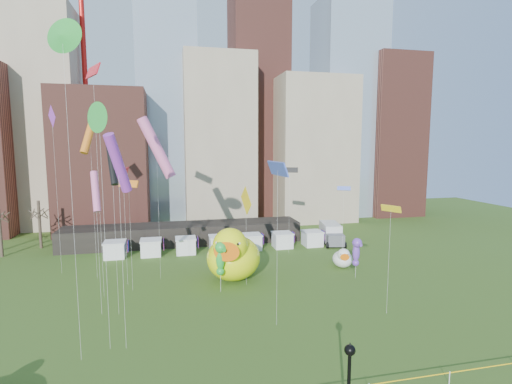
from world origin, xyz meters
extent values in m
cube|color=gray|center=(-30.00, 62.00, 21.00)|extent=(14.00, 12.00, 42.00)
cube|color=brown|center=(-18.00, 56.00, 13.00)|extent=(16.00, 14.00, 26.00)
cube|color=#8C9EB2|center=(-6.00, 64.00, 27.50)|extent=(12.00, 12.00, 55.00)
cube|color=gray|center=(4.00, 60.00, 17.00)|extent=(14.00, 14.00, 34.00)
cube|color=brown|center=(14.00, 66.00, 34.00)|extent=(12.00, 12.00, 68.00)
cube|color=gray|center=(24.00, 58.00, 15.00)|extent=(16.00, 14.00, 30.00)
cube|color=#8C9EB2|center=(34.00, 62.00, 24.00)|extent=(14.00, 12.00, 48.00)
cube|color=brown|center=(44.00, 60.00, 18.00)|extent=(12.00, 12.00, 36.00)
cylinder|color=red|center=(-22.00, 64.00, 38.00)|extent=(1.00, 1.00, 76.00)
cylinder|color=red|center=(30.00, 64.00, 38.00)|extent=(1.00, 1.00, 76.00)
cube|color=black|center=(-4.00, 42.00, 1.60)|extent=(38.00, 6.00, 3.20)
cube|color=white|center=(-14.00, 36.00, 1.10)|extent=(2.80, 2.80, 2.20)
cube|color=red|center=(-12.20, 36.00, 1.60)|extent=(0.08, 1.40, 1.60)
cube|color=white|center=(-9.00, 36.00, 1.10)|extent=(2.80, 2.80, 2.20)
cube|color=red|center=(-7.20, 36.00, 1.60)|extent=(0.08, 1.40, 1.60)
cube|color=white|center=(-4.00, 36.00, 1.10)|extent=(2.80, 2.80, 2.20)
cube|color=red|center=(-2.20, 36.00, 1.60)|extent=(0.08, 1.40, 1.60)
cube|color=white|center=(1.00, 36.00, 1.10)|extent=(2.80, 2.80, 2.20)
cube|color=red|center=(2.80, 36.00, 1.60)|extent=(0.08, 1.40, 1.60)
cube|color=white|center=(6.00, 36.00, 1.10)|extent=(2.80, 2.80, 2.20)
cube|color=red|center=(7.80, 36.00, 1.60)|extent=(0.08, 1.40, 1.60)
cube|color=white|center=(11.00, 36.00, 1.10)|extent=(2.80, 2.80, 2.20)
cube|color=red|center=(12.80, 36.00, 1.60)|extent=(0.08, 1.40, 1.60)
cube|color=white|center=(16.00, 36.00, 1.10)|extent=(2.80, 2.80, 2.20)
cube|color=red|center=(17.80, 36.00, 1.60)|extent=(0.08, 1.40, 1.60)
cylinder|color=#382B21|center=(-30.00, 40.00, 4.00)|extent=(0.44, 0.44, 8.00)
cylinder|color=#382B21|center=(-26.00, 44.00, 3.75)|extent=(0.44, 0.44, 7.50)
cylinder|color=white|center=(12.00, 0.00, 0.45)|extent=(0.06, 0.06, 0.90)
ellipsoid|color=#F1FF0D|center=(1.15, 23.57, 2.64)|extent=(8.47, 9.16, 5.27)
ellipsoid|color=#F1FF0D|center=(2.10, 26.32, 2.50)|extent=(2.10, 1.85, 2.14)
sphere|color=#F1FF0D|center=(0.38, 21.34, 4.76)|extent=(5.04, 5.04, 3.97)
cone|color=orange|center=(-0.16, 19.74, 4.63)|extent=(2.64, 2.40, 2.18)
sphere|color=white|center=(-1.00, 20.66, 5.29)|extent=(0.71, 0.71, 0.71)
sphere|color=white|center=(1.06, 19.95, 5.29)|extent=(0.71, 0.71, 0.71)
sphere|color=black|center=(-1.11, 20.34, 5.29)|extent=(0.36, 0.36, 0.36)
sphere|color=black|center=(0.95, 19.63, 5.29)|extent=(0.36, 0.36, 0.36)
ellipsoid|color=white|center=(15.93, 24.83, 1.08)|extent=(3.39, 3.69, 2.15)
ellipsoid|color=white|center=(16.29, 25.97, 1.02)|extent=(0.85, 0.74, 0.87)
sphere|color=white|center=(15.65, 23.91, 1.94)|extent=(2.03, 2.03, 1.62)
cone|color=orange|center=(15.45, 23.25, 1.89)|extent=(1.07, 0.96, 0.89)
sphere|color=white|center=(15.09, 23.61, 2.16)|extent=(0.29, 0.29, 0.29)
sphere|color=white|center=(15.94, 23.35, 2.16)|extent=(0.29, 0.29, 0.29)
sphere|color=black|center=(15.05, 23.48, 2.16)|extent=(0.15, 0.15, 0.15)
sphere|color=black|center=(15.90, 23.22, 2.16)|extent=(0.15, 0.15, 0.15)
cylinder|color=silver|center=(-0.93, 19.82, 1.86)|extent=(0.03, 0.03, 3.71)
ellipsoid|color=green|center=(-0.93, 19.82, 3.71)|extent=(1.14, 1.02, 2.45)
sphere|color=green|center=(-0.93, 19.67, 5.03)|extent=(1.55, 1.55, 1.25)
cone|color=green|center=(-0.93, 19.10, 4.97)|extent=(0.63, 0.87, 0.44)
sphere|color=green|center=(-0.93, 19.87, 2.31)|extent=(0.88, 0.88, 0.88)
cylinder|color=silver|center=(15.66, 20.62, 1.59)|extent=(0.03, 0.03, 3.17)
ellipsoid|color=purple|center=(15.66, 20.62, 3.17)|extent=(0.93, 0.77, 2.27)
sphere|color=purple|center=(15.66, 20.47, 4.39)|extent=(1.21, 1.21, 1.16)
cone|color=purple|center=(15.66, 19.95, 4.33)|extent=(0.44, 0.74, 0.41)
sphere|color=purple|center=(15.66, 20.67, 1.87)|extent=(0.81, 0.81, 0.81)
sphere|color=black|center=(2.93, -3.20, 5.32)|extent=(0.60, 0.60, 0.60)
cone|color=black|center=(2.93, -3.20, 5.64)|extent=(0.21, 0.21, 0.27)
cube|color=silver|center=(19.86, 37.77, 1.74)|extent=(3.70, 6.01, 2.80)
cube|color=#595960|center=(19.18, 34.24, 1.18)|extent=(2.91, 2.47, 1.79)
cylinder|color=black|center=(18.10, 36.05, 0.50)|extent=(0.46, 1.04, 1.01)
cylinder|color=black|center=(20.85, 35.52, 0.50)|extent=(0.46, 1.04, 1.01)
cylinder|color=black|center=(18.82, 39.79, 0.50)|extent=(0.46, 1.04, 1.01)
cylinder|color=black|center=(21.57, 39.27, 0.50)|extent=(0.46, 1.04, 1.01)
cylinder|color=silver|center=(-13.25, 21.19, 11.68)|extent=(0.02, 0.02, 23.36)
cube|color=red|center=(-13.25, 21.19, 23.36)|extent=(2.09, 3.69, 1.16)
cylinder|color=silver|center=(-7.48, 25.57, 7.87)|extent=(0.02, 0.02, 15.73)
cylinder|color=pink|center=(-7.48, 25.57, 15.73)|extent=(4.41, 1.74, 7.30)
cylinder|color=silver|center=(-11.20, 16.39, 7.15)|extent=(0.02, 0.02, 14.29)
cylinder|color=black|center=(-11.20, 16.39, 14.29)|extent=(1.31, 2.30, 3.76)
cylinder|color=silver|center=(-11.08, 9.89, 9.05)|extent=(0.02, 0.02, 18.10)
cone|color=green|center=(-11.08, 9.89, 18.10)|extent=(1.47, 2.06, 2.27)
cylinder|color=silver|center=(2.27, 21.42, 4.91)|extent=(0.02, 0.02, 9.83)
cube|color=yellow|center=(2.27, 21.42, 9.83)|extent=(0.59, 3.21, 3.25)
cylinder|color=silver|center=(16.56, 26.28, 5.16)|extent=(0.02, 0.02, 10.33)
cube|color=blue|center=(16.56, 26.28, 10.33)|extent=(1.69, 1.10, 0.56)
cylinder|color=silver|center=(-10.44, 22.46, 5.96)|extent=(0.02, 0.02, 11.92)
cube|color=orange|center=(-10.44, 22.46, 11.92)|extent=(2.22, 1.79, 0.77)
cylinder|color=silver|center=(-19.69, 30.42, 9.74)|extent=(0.02, 0.02, 19.48)
cube|color=purple|center=(-19.69, 30.42, 19.48)|extent=(1.39, 2.32, 2.67)
cylinder|color=silver|center=(-11.15, 24.32, 6.59)|extent=(0.02, 0.02, 13.18)
cube|color=red|center=(-11.15, 24.32, 13.18)|extent=(1.11, 2.55, 0.79)
cylinder|color=silver|center=(-12.79, 16.72, 5.91)|extent=(0.02, 0.02, 11.82)
cylinder|color=pink|center=(-12.79, 16.72, 11.82)|extent=(1.18, 2.32, 3.79)
cylinder|color=silver|center=(10.94, 32.48, 6.23)|extent=(0.02, 0.02, 12.47)
cube|color=black|center=(10.94, 32.48, 12.47)|extent=(2.37, 1.23, 0.75)
cylinder|color=silver|center=(-12.97, 8.66, 11.74)|extent=(0.02, 0.02, 23.47)
cone|color=green|center=(-12.97, 8.66, 23.47)|extent=(1.98, 1.65, 2.29)
cylinder|color=silver|center=(13.90, 10.84, 5.10)|extent=(0.02, 0.02, 10.21)
cube|color=yellow|center=(13.90, 10.84, 10.21)|extent=(1.20, 1.90, 0.62)
cylinder|color=silver|center=(2.94, 10.89, 7.04)|extent=(0.02, 0.02, 14.07)
cube|color=blue|center=(2.94, 10.89, 14.07)|extent=(0.84, 4.08, 1.23)
cylinder|color=silver|center=(-14.99, 27.50, 8.78)|extent=(0.02, 0.02, 17.56)
cylinder|color=orange|center=(-14.99, 27.50, 17.56)|extent=(2.34, 3.05, 5.17)
cylinder|color=silver|center=(-9.85, 9.67, 7.35)|extent=(0.02, 0.02, 14.71)
cylinder|color=purple|center=(-9.85, 9.67, 14.71)|extent=(2.00, 2.74, 4.60)
camera|label=1|loc=(-6.15, -20.77, 16.10)|focal=27.00mm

